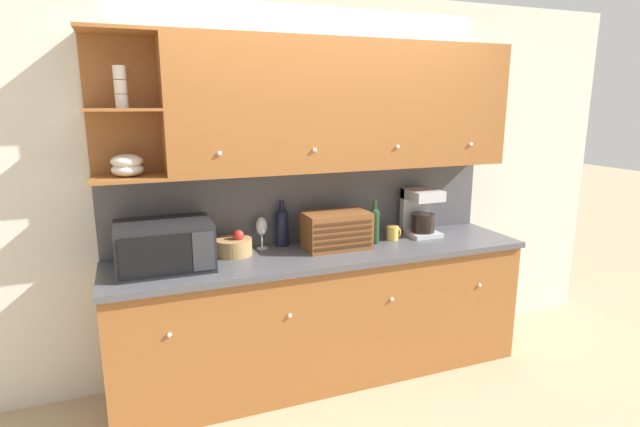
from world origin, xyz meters
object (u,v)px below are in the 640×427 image
object	(u,v)px
bread_box	(336,230)
mug	(393,233)
second_wine_bottle	(282,225)
coffee_maker	(420,212)
microwave	(165,246)
wine_glass	(262,227)
fruit_basket	(234,246)
wine_bottle	(374,224)

from	to	relation	value
bread_box	mug	bearing A→B (deg)	5.30
second_wine_bottle	coffee_maker	bearing A→B (deg)	-4.50
microwave	bread_box	world-z (taller)	microwave
wine_glass	fruit_basket	bearing A→B (deg)	-160.07
wine_bottle	mug	size ratio (longest dim) A/B	3.04
microwave	wine_bottle	world-z (taller)	wine_bottle
wine_glass	wine_bottle	distance (m)	0.79
microwave	fruit_basket	xyz separation A→B (m)	(0.44, 0.13, -0.08)
fruit_basket	coffee_maker	xyz separation A→B (m)	(1.41, 0.01, 0.11)
bread_box	coffee_maker	distance (m)	0.74
fruit_basket	second_wine_bottle	bearing A→B (deg)	13.84
second_wine_bottle	bread_box	size ratio (longest dim) A/B	0.72
bread_box	wine_bottle	size ratio (longest dim) A/B	1.41
second_wine_bottle	mug	world-z (taller)	second_wine_bottle
wine_glass	bread_box	bearing A→B (deg)	-20.54
microwave	fruit_basket	bearing A→B (deg)	15.98
bread_box	wine_bottle	world-z (taller)	wine_bottle
coffee_maker	second_wine_bottle	bearing A→B (deg)	175.50
microwave	mug	distance (m)	1.59
microwave	wine_bottle	distance (m)	1.41
microwave	bread_box	size ratio (longest dim) A/B	1.25
second_wine_bottle	wine_glass	bearing A→B (deg)	-175.21
fruit_basket	second_wine_bottle	world-z (taller)	second_wine_bottle
bread_box	coffee_maker	bearing A→B (deg)	8.41
wine_glass	second_wine_bottle	size ratio (longest dim) A/B	0.69
second_wine_bottle	bread_box	world-z (taller)	second_wine_bottle
wine_glass	wine_bottle	xyz separation A→B (m)	(0.77, -0.16, -0.01)
coffee_maker	wine_bottle	bearing A→B (deg)	-167.78
coffee_maker	wine_glass	bearing A→B (deg)	176.65
microwave	wine_glass	bearing A→B (deg)	17.28
wine_bottle	fruit_basket	bearing A→B (deg)	174.83
microwave	wine_glass	xyz separation A→B (m)	(0.65, 0.20, 0.01)
microwave	mug	world-z (taller)	microwave
mug	fruit_basket	bearing A→B (deg)	177.03
microwave	mug	xyz separation A→B (m)	(1.58, 0.07, -0.09)
wine_bottle	second_wine_bottle	bearing A→B (deg)	164.12
microwave	coffee_maker	distance (m)	1.85
bread_box	coffee_maker	size ratio (longest dim) A/B	1.28
wine_glass	second_wine_bottle	world-z (taller)	second_wine_bottle
fruit_basket	wine_glass	world-z (taller)	wine_glass
bread_box	wine_glass	bearing A→B (deg)	159.46
wine_bottle	mug	distance (m)	0.19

